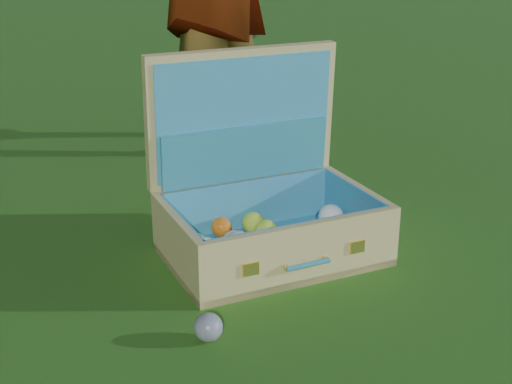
% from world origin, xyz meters
% --- Properties ---
extents(ground, '(60.00, 60.00, 0.00)m').
position_xyz_m(ground, '(0.00, 0.00, 0.00)').
color(ground, '#215114').
rests_on(ground, ground).
extents(stray_ball, '(0.06, 0.06, 0.06)m').
position_xyz_m(stray_ball, '(-0.46, -0.12, 0.03)').
color(stray_ball, teal).
rests_on(stray_ball, ground).
extents(suitcase, '(0.61, 0.50, 0.53)m').
position_xyz_m(suitcase, '(-0.10, 0.18, 0.15)').
color(suitcase, tan).
rests_on(suitcase, ground).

